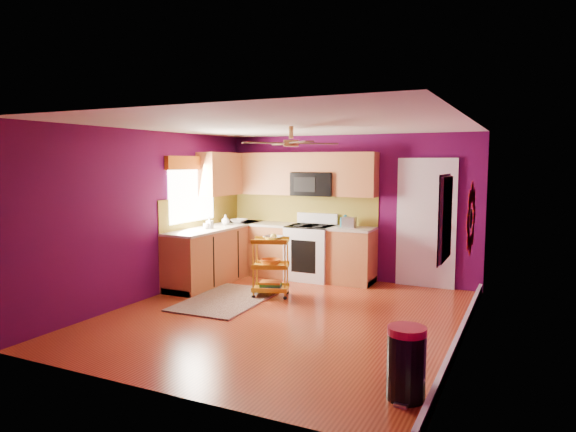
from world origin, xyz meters
The scene contains 18 objects.
ground centered at (0.00, 0.00, 0.00)m, with size 5.00×5.00×0.00m, color maroon.
room_envelope centered at (0.03, 0.00, 1.63)m, with size 4.54×5.04×2.52m.
lower_cabinets centered at (-1.35, 1.82, 0.43)m, with size 2.81×2.31×0.94m.
electric_range centered at (-0.55, 2.17, 0.48)m, with size 0.76×0.66×1.13m.
upper_cabinetry centered at (-1.24, 2.17, 1.80)m, with size 2.80×2.30×1.26m.
left_window centered at (-2.22, 1.05, 1.74)m, with size 0.08×1.35×1.08m.
panel_door centered at (1.35, 2.47, 1.02)m, with size 0.95×0.11×2.15m.
right_wall_art centered at (2.23, -0.34, 1.44)m, with size 0.04×2.74×1.04m.
ceiling_fan centered at (0.00, 0.20, 2.29)m, with size 1.01×1.01×0.26m.
shag_rug centered at (-1.11, 0.34, 0.01)m, with size 1.05×1.72×0.02m, color black.
rolling_cart centered at (-0.63, 0.82, 0.50)m, with size 0.63×0.54×0.97m.
trash_can centered at (1.98, -1.68, 0.32)m, with size 0.35×0.38×0.64m.
teal_kettle centered at (0.05, 2.25, 1.02)m, with size 0.18×0.18×0.21m.
toaster centered at (0.14, 2.18, 1.03)m, with size 0.22×0.15×0.18m, color beige.
soap_bottle_a centered at (-1.90, 1.07, 1.04)m, with size 0.09×0.09×0.20m, color #EA3F72.
soap_bottle_b centered at (-1.94, 1.62, 1.03)m, with size 0.14×0.14×0.18m, color white.
counter_dish centered at (-1.88, 1.97, 0.97)m, with size 0.29×0.29×0.07m, color white.
counter_cup centered at (-1.93, 1.02, 0.99)m, with size 0.12×0.12×0.09m, color white.
Camera 1 is at (2.90, -5.93, 2.03)m, focal length 32.00 mm.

